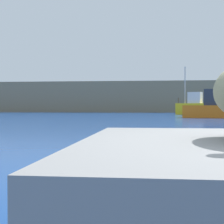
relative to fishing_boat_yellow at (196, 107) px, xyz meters
name	(u,v)px	position (x,y,z in m)	size (l,w,h in m)	color
hillside_backdrop	(160,98)	(-4.00, 21.65, 1.59)	(140.00, 16.00, 5.09)	#7F755B
fishing_boat_yellow	(196,107)	(0.00, 0.00, 0.00)	(4.96, 3.35, 5.87)	yellow
fishing_boat_orange	(223,108)	(0.98, -11.80, -0.06)	(7.34, 2.93, 3.62)	orange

